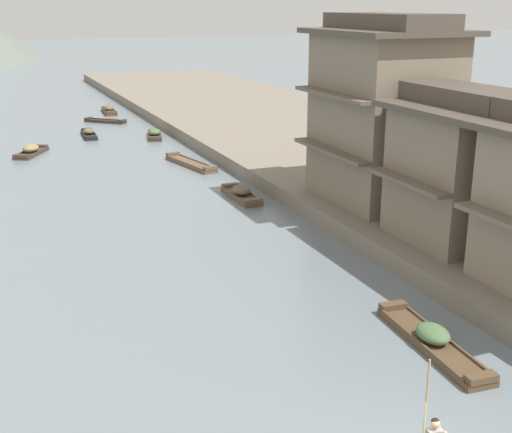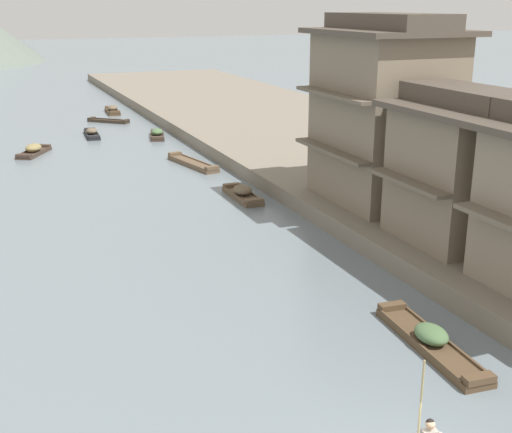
# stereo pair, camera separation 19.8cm
# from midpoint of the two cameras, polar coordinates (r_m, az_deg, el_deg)

# --- Properties ---
(riverbank_right) EXTENTS (18.00, 110.00, 0.84)m
(riverbank_right) POSITION_cam_midpoint_polar(r_m,az_deg,el_deg) (46.71, 7.50, 5.65)
(riverbank_right) COLOR slate
(riverbank_right) RESTS_ON ground
(boat_moored_nearest) EXTENTS (1.07, 3.71, 0.74)m
(boat_moored_nearest) POSITION_cam_midpoint_polar(r_m,az_deg,el_deg) (36.06, -1.41, 1.97)
(boat_moored_nearest) COLOR brown
(boat_moored_nearest) RESTS_ON ground
(boat_moored_second) EXTENTS (1.17, 3.84, 0.67)m
(boat_moored_second) POSITION_cam_midpoint_polar(r_m,az_deg,el_deg) (54.73, -14.08, 6.83)
(boat_moored_second) COLOR #232326
(boat_moored_second) RESTS_ON ground
(boat_moored_third) EXTENTS (2.00, 5.33, 0.46)m
(boat_moored_third) POSITION_cam_midpoint_polar(r_m,az_deg,el_deg) (43.58, -5.68, 4.48)
(boat_moored_third) COLOR brown
(boat_moored_third) RESTS_ON ground
(boat_moored_far) EXTENTS (1.75, 3.59, 0.71)m
(boat_moored_far) POSITION_cam_midpoint_polar(r_m,az_deg,el_deg) (53.25, -8.71, 6.90)
(boat_moored_far) COLOR #423328
(boat_moored_far) RESTS_ON ground
(boat_midriver_drifting) EXTENTS (3.39, 3.24, 0.35)m
(boat_midriver_drifting) POSITION_cam_midpoint_polar(r_m,az_deg,el_deg) (61.03, -12.74, 7.89)
(boat_midriver_drifting) COLOR #33281E
(boat_midriver_drifting) RESTS_ON ground
(boat_midriver_upstream) EXTENTS (1.39, 5.21, 0.72)m
(boat_midriver_upstream) POSITION_cam_midpoint_polar(r_m,az_deg,el_deg) (21.41, 14.47, -10.13)
(boat_midriver_upstream) COLOR brown
(boat_midriver_upstream) RESTS_ON ground
(boat_upstream_distant) EXTENTS (1.26, 3.74, 0.77)m
(boat_upstream_distant) POSITION_cam_midpoint_polar(r_m,az_deg,el_deg) (66.15, -12.43, 8.79)
(boat_upstream_distant) COLOR brown
(boat_upstream_distant) RESTS_ON ground
(boat_crossing_west) EXTENTS (2.68, 3.64, 0.75)m
(boat_crossing_west) POSITION_cam_midpoint_polar(r_m,az_deg,el_deg) (49.13, -18.65, 5.30)
(boat_crossing_west) COLOR #423328
(boat_crossing_west) RESTS_ON ground
(house_waterfront_second) EXTENTS (5.17, 5.44, 6.14)m
(house_waterfront_second) POSITION_cam_midpoint_polar(r_m,az_deg,el_deg) (27.80, 16.59, 4.13)
(house_waterfront_second) COLOR #7F705B
(house_waterfront_second) RESTS_ON riverbank_right
(house_waterfront_tall) EXTENTS (6.00, 7.07, 8.74)m
(house_waterfront_tall) POSITION_cam_midpoint_polar(r_m,az_deg,el_deg) (32.71, 10.51, 8.79)
(house_waterfront_tall) COLOR #7F705B
(house_waterfront_tall) RESTS_ON riverbank_right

